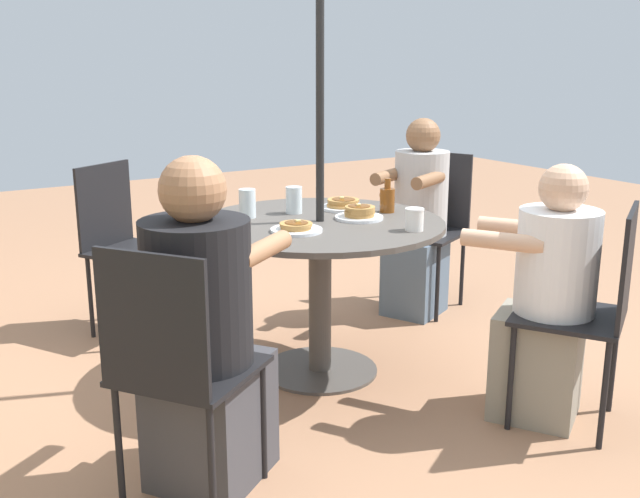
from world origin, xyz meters
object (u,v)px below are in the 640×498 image
drinking_glass_b (294,200)px  syrup_bottle (387,199)px  pancake_plate_b (343,205)px  coffee_cup (414,219)px  pancake_plate_c (296,228)px  drinking_glass_a (247,203)px  patio_chair_west (175,361)px  patio_chair_south (122,237)px  diner_north (547,305)px  diner_west (204,341)px  patio_table (320,253)px  patio_chair_north (592,303)px  pancake_plate_a (359,214)px  diner_east (418,225)px  patio_chair_east (431,220)px

drinking_glass_b → syrup_bottle: bearing=-118.1°
pancake_plate_b → coffee_cup: bearing=-179.2°
pancake_plate_c → drinking_glass_a: bearing=7.8°
patio_chair_west → syrup_bottle: bearing=81.8°
patio_chair_south → diner_north: bearing=90.8°
patio_chair_west → diner_west: (0.10, -0.14, 0.01)m
patio_chair_west → patio_table: bearing=90.0°
patio_chair_north → drinking_glass_b: bearing=85.8°
diner_north → pancake_plate_a: diner_north is taller
diner_east → drinking_glass_a: bearing=74.3°
pancake_plate_a → coffee_cup: bearing=-167.4°
patio_chair_south → drinking_glass_b: (-0.83, -0.60, 0.28)m
patio_table → diner_north: (-0.87, -0.55, -0.10)m
patio_chair_west → diner_west: 0.17m
pancake_plate_c → drinking_glass_a: drinking_glass_a is taller
diner_east → patio_table: bearing=90.0°
diner_north → drinking_glass_a: diner_north is taller
pancake_plate_b → drinking_glass_b: bearing=81.2°
patio_chair_west → drinking_glass_b: patio_chair_west is taller
patio_chair_south → pancake_plate_a: bearing=95.3°
patio_chair_south → pancake_plate_b: (-0.87, -0.86, 0.24)m
drinking_glass_a → diner_west: bearing=145.1°
patio_table → patio_chair_west: bearing=125.8°
pancake_plate_a → drinking_glass_a: 0.53m
patio_chair_east → pancake_plate_b: (-0.34, 0.85, 0.24)m
diner_north → diner_west: bearing=136.8°
drinking_glass_a → diner_east: bearing=-80.4°
patio_chair_north → coffee_cup: (0.65, 0.40, 0.26)m
patio_table → coffee_cup: coffee_cup is taller
patio_chair_east → diner_west: bearing=94.9°
patio_table → diner_west: 1.04m
patio_table → pancake_plate_a: pancake_plate_a is taller
diner_east → drinking_glass_a: size_ratio=8.46×
patio_chair_north → patio_chair_south: 2.42m
patio_table → diner_east: size_ratio=1.01×
patio_chair_south → syrup_bottle: 1.47m
patio_table → diner_east: (0.44, -0.94, -0.06)m
patio_chair_north → diner_east: diner_east is taller
patio_table → drinking_glass_a: (0.24, 0.25, 0.22)m
diner_east → patio_chair_west: 2.24m
diner_east → patio_chair_west: bearing=95.7°
patio_chair_south → drinking_glass_b: patio_chair_south is taller
drinking_glass_b → drinking_glass_a: bearing=83.5°
diner_east → patio_chair_west: size_ratio=1.24×
patio_chair_south → diner_west: size_ratio=0.78×
patio_chair_east → drinking_glass_a: size_ratio=6.82×
drinking_glass_a → syrup_bottle: bearing=-110.7°
patio_chair_east → pancake_plate_b: 0.95m
pancake_plate_b → drinking_glass_b: size_ratio=1.75×
diner_north → pancake_plate_b: 1.13m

